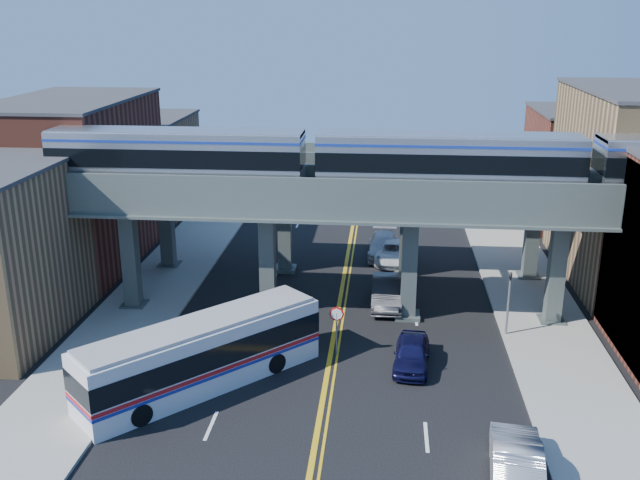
% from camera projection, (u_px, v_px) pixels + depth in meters
% --- Properties ---
extents(ground, '(120.00, 120.00, 0.00)m').
position_uv_depth(ground, '(325.00, 384.00, 33.38)').
color(ground, black).
rests_on(ground, ground).
extents(sidewalk_west, '(5.00, 70.00, 0.16)m').
position_uv_depth(sidewalk_west, '(154.00, 293.00, 43.85)').
color(sidewalk_west, gray).
rests_on(sidewalk_west, ground).
extents(sidewalk_east, '(5.00, 70.00, 0.16)m').
position_uv_depth(sidewalk_east, '(535.00, 307.00, 41.81)').
color(sidewalk_east, gray).
rests_on(sidewalk_east, ground).
extents(building_west_b, '(8.00, 14.00, 11.00)m').
position_uv_depth(building_west_b, '(76.00, 183.00, 48.49)').
color(building_west_b, brown).
rests_on(building_west_b, ground).
extents(building_west_c, '(8.00, 10.00, 8.00)m').
position_uv_depth(building_west_c, '(141.00, 165.00, 61.27)').
color(building_west_c, olive).
rests_on(building_west_c, ground).
extents(building_east_b, '(8.00, 14.00, 12.00)m').
position_uv_depth(building_east_b, '(638.00, 188.00, 45.06)').
color(building_east_b, olive).
rests_on(building_east_b, ground).
extents(building_east_c, '(8.00, 10.00, 9.00)m').
position_uv_depth(building_east_c, '(583.00, 168.00, 57.84)').
color(building_east_c, brown).
rests_on(building_east_c, ground).
extents(mural_panel, '(0.10, 9.50, 9.50)m').
position_uv_depth(mural_panel, '(632.00, 269.00, 34.42)').
color(mural_panel, teal).
rests_on(mural_panel, ground).
extents(elevated_viaduct_near, '(52.00, 3.60, 7.40)m').
position_uv_depth(elevated_viaduct_near, '(338.00, 206.00, 38.98)').
color(elevated_viaduct_near, '#434E49').
rests_on(elevated_viaduct_near, ground).
extents(elevated_viaduct_far, '(52.00, 3.60, 7.40)m').
position_uv_depth(elevated_viaduct_far, '(346.00, 178.00, 45.61)').
color(elevated_viaduct_far, '#434E49').
rests_on(elevated_viaduct_far, ground).
extents(transit_train, '(43.25, 2.71, 3.15)m').
position_uv_depth(transit_train, '(448.00, 161.00, 37.65)').
color(transit_train, black).
rests_on(transit_train, elevated_viaduct_near).
extents(stop_sign, '(0.76, 0.09, 2.63)m').
position_uv_depth(stop_sign, '(337.00, 323.00, 35.66)').
color(stop_sign, slate).
rests_on(stop_sign, ground).
extents(traffic_signal, '(0.15, 0.18, 4.10)m').
position_uv_depth(traffic_signal, '(509.00, 297.00, 37.54)').
color(traffic_signal, slate).
rests_on(traffic_signal, ground).
extents(transit_bus, '(10.17, 10.37, 3.06)m').
position_uv_depth(transit_bus, '(202.00, 355.00, 32.77)').
color(transit_bus, silver).
rests_on(transit_bus, ground).
extents(car_lane_a, '(2.03, 4.31, 1.43)m').
position_uv_depth(car_lane_a, '(412.00, 353.00, 34.79)').
color(car_lane_a, black).
rests_on(car_lane_a, ground).
extents(car_lane_b, '(1.75, 5.00, 1.65)m').
position_uv_depth(car_lane_b, '(387.00, 292.00, 42.09)').
color(car_lane_b, '#353437').
rests_on(car_lane_b, ground).
extents(car_lane_c, '(2.65, 5.11, 1.38)m').
position_uv_depth(car_lane_c, '(393.00, 252.00, 49.47)').
color(car_lane_c, white).
rests_on(car_lane_c, ground).
extents(car_lane_d, '(2.21, 5.19, 1.49)m').
position_uv_depth(car_lane_d, '(383.00, 246.00, 50.65)').
color(car_lane_d, silver).
rests_on(car_lane_d, ground).
extents(car_parked_curb, '(2.39, 5.35, 1.71)m').
position_uv_depth(car_parked_curb, '(516.00, 462.00, 26.17)').
color(car_parked_curb, '#9D9CA1').
rests_on(car_parked_curb, ground).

